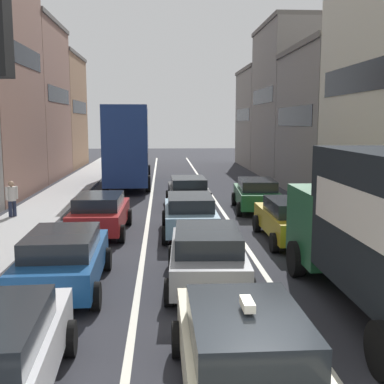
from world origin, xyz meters
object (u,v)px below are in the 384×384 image
Objects in this scene: wagon_left_lane_second at (64,258)px; hatchback_centre_lane_third at (190,214)px; wagon_right_lane_far at (256,194)px; sedan_centre_lane_second at (207,255)px; sedan_right_lane_behind_truck at (292,219)px; sedan_left_lane_third at (100,213)px; coupe_centre_lane_fourth at (188,191)px; pedestrian_mid_sidewalk at (12,198)px; bus_mid_queue_primary at (128,142)px; taxi_centre_lane_front at (245,353)px.

wagon_left_lane_second and hatchback_centre_lane_third have the same top height.
wagon_right_lane_far is at bearing -35.52° from hatchback_centre_lane_third.
sedan_centre_lane_second and wagon_left_lane_second have the same top height.
sedan_left_lane_third is at bearing 77.22° from sedan_right_lane_behind_truck.
coupe_centre_lane_fourth is at bearing 25.27° from sedan_right_lane_behind_truck.
wagon_right_lane_far is 10.87m from pedestrian_mid_sidewalk.
sedan_left_lane_third is at bearing 177.99° from bus_mid_queue_primary.
wagon_left_lane_second and wagon_right_lane_far have the same top height.
sedan_centre_lane_second and coupe_centre_lane_fourth have the same top height.
hatchback_centre_lane_third and wagon_right_lane_far have the same top height.
hatchback_centre_lane_third is 0.41× the size of bus_mid_queue_primary.
pedestrian_mid_sidewalk is at bearing 157.74° from bus_mid_queue_primary.
taxi_centre_lane_front is at bearing -161.62° from sedan_left_lane_third.
coupe_centre_lane_fourth is 8.01m from pedestrian_mid_sidewalk.
sedan_right_lane_behind_truck is 2.59× the size of pedestrian_mid_sidewalk.
wagon_left_lane_second is 6.03m from sedan_left_lane_third.
taxi_centre_lane_front is 10.81m from hatchback_centre_lane_third.
pedestrian_mid_sidewalk is (-10.84, 4.41, 0.15)m from sedan_right_lane_behind_truck.
sedan_left_lane_third is (-3.43, 5.90, 0.00)m from sedan_centre_lane_second.
wagon_right_lane_far is (6.71, 4.35, 0.00)m from sedan_left_lane_third.
sedan_centre_lane_second and sedan_right_lane_behind_truck have the same top height.
sedan_right_lane_behind_truck is (3.23, -6.90, 0.00)m from coupe_centre_lane_fourth.
bus_mid_queue_primary reaches higher than pedestrian_mid_sidewalk.
wagon_left_lane_second is 2.62× the size of pedestrian_mid_sidewalk.
pedestrian_mid_sidewalk is (-3.92, 8.88, 0.15)m from wagon_left_lane_second.
pedestrian_mid_sidewalk is (-4.06, 2.85, 0.15)m from sedan_left_lane_third.
sedan_centre_lane_second is 6.83m from sedan_left_lane_third.
sedan_left_lane_third is 2.61× the size of pedestrian_mid_sidewalk.
pedestrian_mid_sidewalk is (-10.76, -1.50, 0.15)m from wagon_right_lane_far.
sedan_centre_lane_second is 0.99× the size of wagon_right_lane_far.
bus_mid_queue_primary reaches higher than taxi_centre_lane_front.
sedan_right_lane_behind_truck is at bearing -34.96° from sedan_centre_lane_second.
bus_mid_queue_primary is (-3.37, 25.06, 2.03)m from taxi_centre_lane_front.
sedan_centre_lane_second is 1.01× the size of coupe_centre_lane_fourth.
hatchback_centre_lane_third is 8.04m from pedestrian_mid_sidewalk.
taxi_centre_lane_front reaches higher than sedan_centre_lane_second.
wagon_left_lane_second is at bearing 94.69° from sedan_centre_lane_second.
coupe_centre_lane_fourth is at bearing -159.65° from bus_mid_queue_primary.
sedan_centre_lane_second is at bearing -148.83° from sedan_left_lane_third.
sedan_left_lane_third and sedan_right_lane_behind_truck have the same top height.
coupe_centre_lane_fourth is at bearing -2.15° from hatchback_centre_lane_third.
sedan_right_lane_behind_truck is (3.29, 9.61, -0.00)m from taxi_centre_lane_front.
wagon_right_lane_far is at bearing -34.79° from wagon_left_lane_second.
bus_mid_queue_primary is at bearing 38.50° from wagon_right_lane_far.
sedan_right_lane_behind_truck is at bearing -108.74° from hatchback_centre_lane_third.
sedan_right_lane_behind_truck and wagon_right_lane_far have the same top height.
bus_mid_queue_primary reaches higher than hatchback_centre_lane_third.
sedan_centre_lane_second is at bearing 1.28° from pedestrian_mid_sidewalk.
sedan_left_lane_third and wagon_right_lane_far have the same top height.
coupe_centre_lane_fourth is 2.61× the size of pedestrian_mid_sidewalk.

